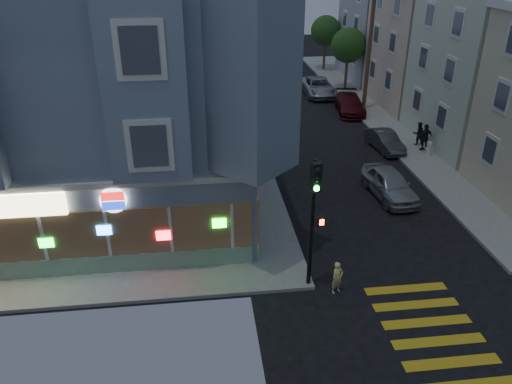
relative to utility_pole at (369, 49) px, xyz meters
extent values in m
plane|color=black|center=(-12.00, -24.00, -4.80)|extent=(120.00, 120.00, 0.00)
cube|color=gray|center=(-25.50, -1.00, -4.72)|extent=(33.00, 42.00, 0.15)
cube|color=gray|center=(11.00, -1.00, -4.72)|extent=(24.00, 42.00, 0.15)
cube|color=slate|center=(-18.00, -13.00, 0.85)|extent=(14.00, 14.00, 11.00)
cube|color=silver|center=(-18.00, -13.00, -0.80)|extent=(14.30, 14.30, 0.25)
cube|color=#196B33|center=(-18.00, -20.05, -4.25)|extent=(13.60, 0.12, 0.80)
cube|color=#382B1E|center=(-18.00, -20.05, -2.85)|extent=(13.60, 0.10, 2.00)
cube|color=#F9EAB2|center=(-20.20, -20.13, -1.40)|extent=(4.20, 0.20, 0.90)
cylinder|color=white|center=(-16.40, -20.13, -1.40)|extent=(1.00, 0.12, 1.00)
cube|color=#C5AE98|center=(7.50, 1.00, -0.15)|extent=(12.00, 8.60, 9.00)
cube|color=#A29EAE|center=(7.50, 10.00, 0.60)|extent=(12.00, 8.60, 10.50)
cylinder|color=#4C3826|center=(0.00, 0.00, -0.15)|extent=(0.30, 0.30, 9.00)
cylinder|color=#4C3826|center=(0.20, 6.00, -3.05)|extent=(0.24, 0.24, 3.20)
sphere|color=#204B1A|center=(0.20, 6.00, -0.85)|extent=(3.00, 3.00, 3.00)
cylinder|color=#4C3826|center=(0.20, 14.00, -3.05)|extent=(0.24, 0.24, 3.20)
sphere|color=#204B1A|center=(0.20, 14.00, -0.85)|extent=(3.00, 3.00, 3.00)
imported|color=#F5F17D|center=(-8.22, -22.20, -4.14)|extent=(0.57, 0.49, 1.32)
imported|color=black|center=(1.00, -8.05, -3.89)|extent=(0.74, 0.58, 1.51)
imported|color=black|center=(1.00, -9.07, -3.79)|extent=(1.07, 0.61, 1.72)
imported|color=#A2A3A9|center=(-3.40, -14.74, -4.06)|extent=(2.11, 4.44, 1.47)
imported|color=#3D3F43|center=(-1.30, -8.33, -4.19)|extent=(1.65, 3.77, 1.20)
imported|color=#511218|center=(-1.30, -0.52, -4.10)|extent=(2.57, 5.02, 1.39)
imported|color=#A8ACB3|center=(-2.59, 4.68, -4.06)|extent=(2.47, 5.31, 1.47)
cylinder|color=black|center=(-9.20, -21.70, -2.05)|extent=(0.17, 0.17, 5.19)
cube|color=black|center=(-9.20, -21.93, -0.02)|extent=(0.40, 0.37, 1.09)
sphere|color=black|center=(-9.20, -22.09, 0.32)|extent=(0.21, 0.21, 0.21)
sphere|color=black|center=(-9.20, -22.09, -0.02)|extent=(0.21, 0.21, 0.21)
sphere|color=#19F23F|center=(-9.20, -22.09, -0.37)|extent=(0.21, 0.21, 0.21)
cube|color=black|center=(-8.94, -21.89, -1.79)|extent=(0.38, 0.29, 0.33)
cube|color=#FF2614|center=(-8.94, -22.00, -1.79)|extent=(0.23, 0.02, 0.23)
cylinder|color=silver|center=(1.00, -9.79, -4.31)|extent=(0.27, 0.27, 0.67)
sphere|color=silver|center=(1.00, -9.79, -3.92)|extent=(0.29, 0.29, 0.29)
cylinder|color=silver|center=(1.00, -9.79, -4.25)|extent=(0.50, 0.13, 0.13)
camera|label=1|loc=(-13.11, -37.05, 7.19)|focal=35.00mm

